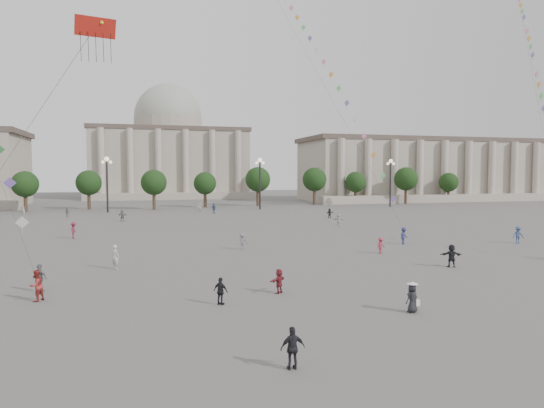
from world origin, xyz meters
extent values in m
plane|color=#53514E|center=(0.00, 0.00, 0.00)|extent=(360.00, 360.00, 0.00)
cube|color=#A49B89|center=(75.00, 95.00, 8.00)|extent=(80.00, 22.00, 16.00)
cube|color=#50423A|center=(75.00, 95.00, 16.60)|extent=(81.60, 22.44, 1.20)
cube|color=#A49B89|center=(75.00, 82.00, 1.00)|extent=(84.00, 4.00, 2.00)
cube|color=#A49B89|center=(0.00, 130.00, 10.00)|extent=(46.00, 30.00, 20.00)
cube|color=#50423A|center=(0.00, 130.00, 20.60)|extent=(46.92, 30.60, 1.20)
cube|color=#A49B89|center=(0.00, 113.00, 1.00)|extent=(48.30, 4.00, 2.00)
cylinder|color=#A49B89|center=(0.00, 130.00, 22.50)|extent=(21.00, 21.00, 5.00)
sphere|color=#989B8D|center=(0.00, 130.00, 25.00)|extent=(21.00, 21.00, 21.00)
cylinder|color=#37291B|center=(-30.00, 78.00, 1.76)|extent=(0.70, 0.70, 3.52)
sphere|color=black|center=(-30.00, 78.00, 5.44)|extent=(5.12, 5.12, 5.12)
cylinder|color=#37291B|center=(-18.00, 78.00, 1.76)|extent=(0.70, 0.70, 3.52)
sphere|color=black|center=(-18.00, 78.00, 5.44)|extent=(5.12, 5.12, 5.12)
cylinder|color=#37291B|center=(-6.00, 78.00, 1.76)|extent=(0.70, 0.70, 3.52)
sphere|color=black|center=(-6.00, 78.00, 5.44)|extent=(5.12, 5.12, 5.12)
cylinder|color=#37291B|center=(6.00, 78.00, 1.76)|extent=(0.70, 0.70, 3.52)
sphere|color=black|center=(6.00, 78.00, 5.44)|extent=(5.12, 5.12, 5.12)
cylinder|color=#37291B|center=(18.00, 78.00, 1.76)|extent=(0.70, 0.70, 3.52)
sphere|color=black|center=(18.00, 78.00, 5.44)|extent=(5.12, 5.12, 5.12)
cylinder|color=#37291B|center=(30.00, 78.00, 1.76)|extent=(0.70, 0.70, 3.52)
sphere|color=black|center=(30.00, 78.00, 5.44)|extent=(5.12, 5.12, 5.12)
cylinder|color=#37291B|center=(42.00, 78.00, 1.76)|extent=(0.70, 0.70, 3.52)
sphere|color=black|center=(42.00, 78.00, 5.44)|extent=(5.12, 5.12, 5.12)
cylinder|color=#37291B|center=(54.00, 78.00, 1.76)|extent=(0.70, 0.70, 3.52)
sphere|color=black|center=(54.00, 78.00, 5.44)|extent=(5.12, 5.12, 5.12)
cylinder|color=#37291B|center=(66.00, 78.00, 1.76)|extent=(0.70, 0.70, 3.52)
sphere|color=black|center=(66.00, 78.00, 5.44)|extent=(5.12, 5.12, 5.12)
cylinder|color=#262628|center=(-15.00, 70.00, 5.00)|extent=(0.36, 0.36, 10.00)
sphere|color=#FFE5B2|center=(-15.00, 70.00, 10.20)|extent=(0.90, 0.90, 0.90)
sphere|color=#FFE5B2|center=(-15.70, 70.00, 9.60)|extent=(0.60, 0.60, 0.60)
sphere|color=#FFE5B2|center=(-14.30, 70.00, 9.60)|extent=(0.60, 0.60, 0.60)
cylinder|color=#262628|center=(15.00, 70.00, 5.00)|extent=(0.36, 0.36, 10.00)
sphere|color=#FFE5B2|center=(15.00, 70.00, 10.20)|extent=(0.90, 0.90, 0.90)
sphere|color=#FFE5B2|center=(14.30, 70.00, 9.60)|extent=(0.60, 0.60, 0.60)
sphere|color=#FFE5B2|center=(15.70, 70.00, 9.60)|extent=(0.60, 0.60, 0.60)
cylinder|color=#262628|center=(45.00, 70.00, 5.00)|extent=(0.36, 0.36, 10.00)
sphere|color=#FFE5B2|center=(45.00, 70.00, 10.20)|extent=(0.90, 0.90, 0.90)
sphere|color=#FFE5B2|center=(44.30, 70.00, 9.60)|extent=(0.60, 0.60, 0.60)
sphere|color=#FFE5B2|center=(45.70, 70.00, 9.60)|extent=(0.60, 0.60, 0.60)
imported|color=#38527E|center=(4.27, 62.49, 0.97)|extent=(1.23, 0.93, 1.94)
imported|color=black|center=(15.07, 5.97, 0.92)|extent=(1.79, 1.03, 1.83)
imported|color=silver|center=(2.17, 66.72, 0.82)|extent=(1.51, 1.31, 1.65)
imported|color=slate|center=(0.71, 19.11, 0.81)|extent=(1.06, 0.63, 1.61)
imported|color=silver|center=(18.31, 36.44, 0.86)|extent=(1.62, 1.30, 1.72)
imported|color=#9E2B3D|center=(12.76, 13.43, 0.75)|extent=(1.11, 0.87, 1.50)
imported|color=black|center=(21.64, 48.10, 0.81)|extent=(1.58, 0.87, 1.63)
imported|color=silver|center=(-29.18, 68.00, 0.79)|extent=(0.67, 0.67, 1.57)
imported|color=slate|center=(-11.69, 51.37, 0.92)|extent=(1.71, 1.42, 1.84)
imported|color=#B9BAB5|center=(-10.90, 12.28, 0.96)|extent=(0.82, 0.83, 1.93)
imported|color=#344876|center=(30.05, 15.43, 0.92)|extent=(1.31, 0.93, 1.84)
imported|color=slate|center=(-21.03, 61.29, 0.83)|extent=(1.05, 0.67, 1.65)
imported|color=maroon|center=(-16.40, 32.22, 0.95)|extent=(0.88, 1.32, 1.90)
imported|color=black|center=(-4.58, -0.21, 0.79)|extent=(0.94, 0.92, 1.58)
imported|color=maroon|center=(-0.62, 1.50, 0.77)|extent=(1.40, 1.24, 1.54)
imported|color=slate|center=(-15.17, 5.82, 0.90)|extent=(1.11, 0.96, 1.79)
imported|color=black|center=(-3.38, -10.00, 0.83)|extent=(0.98, 0.42, 1.67)
imported|color=maroon|center=(-14.91, 3.40, 0.93)|extent=(1.11, 1.15, 1.86)
imported|color=navy|center=(17.94, 18.14, 0.91)|extent=(1.35, 1.18, 1.82)
imported|color=black|center=(5.18, -4.44, 0.78)|extent=(0.88, 0.70, 1.57)
cone|color=white|center=(5.18, -4.44, 1.62)|extent=(0.52, 0.52, 0.14)
cylinder|color=white|center=(5.18, -4.44, 1.56)|extent=(0.60, 0.60, 0.02)
cube|color=white|center=(5.43, -4.59, 0.55)|extent=(0.22, 0.10, 0.35)
cube|color=red|center=(-11.20, 2.01, 15.71)|extent=(2.26, 0.99, 1.02)
cube|color=green|center=(-11.55, 1.97, 15.96)|extent=(0.38, 0.27, 0.34)
cube|color=#213AB5|center=(-10.85, 1.97, 15.96)|extent=(0.38, 0.27, 0.34)
sphere|color=yellow|center=(-11.55, 1.93, 15.96)|extent=(0.20, 0.20, 0.20)
sphere|color=yellow|center=(-10.85, 1.93, 15.96)|extent=(0.20, 0.20, 0.20)
cylinder|color=#3F3F3F|center=(-16.36, 4.77, 8.65)|extent=(0.02, 0.02, 18.33)
cube|color=silver|center=(-15.98, 5.36, 4.50)|extent=(0.76, 0.25, 0.76)
cube|color=#6A4D9B|center=(-17.06, 7.32, 6.90)|extent=(0.76, 0.25, 0.76)
cylinder|color=#3F3F3F|center=(13.26, 38.93, 26.09)|extent=(0.02, 0.02, 65.07)
cube|color=#6A4D9B|center=(17.57, 19.81, 4.69)|extent=(0.76, 0.25, 0.76)
cube|color=#51B15B|center=(17.19, 21.47, 7.25)|extent=(0.76, 0.25, 0.76)
cube|color=orange|center=(16.82, 23.13, 9.61)|extent=(0.76, 0.25, 0.76)
cube|color=#CB6B9A|center=(16.44, 24.80, 11.86)|extent=(0.76, 0.25, 0.76)
cube|color=silver|center=(16.07, 26.46, 14.02)|extent=(0.76, 0.25, 0.76)
cube|color=#6A4D9B|center=(15.70, 28.12, 16.12)|extent=(0.76, 0.25, 0.76)
cube|color=#51B15B|center=(15.32, 29.79, 18.16)|extent=(0.76, 0.25, 0.76)
cube|color=orange|center=(14.95, 31.45, 20.17)|extent=(0.76, 0.25, 0.76)
cube|color=#CB6B9A|center=(14.57, 33.11, 22.13)|extent=(0.76, 0.25, 0.76)
cube|color=silver|center=(14.20, 34.78, 24.07)|extent=(0.76, 0.25, 0.76)
cube|color=#6A4D9B|center=(13.82, 36.44, 25.97)|extent=(0.76, 0.25, 0.76)
cube|color=#51B15B|center=(13.45, 38.10, 27.85)|extent=(0.76, 0.25, 0.76)
cube|color=orange|center=(13.08, 39.77, 29.70)|extent=(0.76, 0.25, 0.76)
cube|color=#CB6B9A|center=(12.70, 41.43, 31.54)|extent=(0.76, 0.25, 0.76)
cylinder|color=#3F3F3F|center=(38.19, 22.94, 20.09)|extent=(0.02, 0.02, 55.54)
cube|color=#6A4D9B|center=(33.27, 15.89, 14.55)|extent=(0.76, 0.25, 0.76)
cube|color=#51B15B|center=(34.25, 17.30, 16.12)|extent=(0.76, 0.25, 0.76)
cube|color=orange|center=(35.23, 18.71, 17.66)|extent=(0.76, 0.25, 0.76)
cube|color=#CB6B9A|center=(36.22, 20.12, 19.17)|extent=(0.76, 0.25, 0.76)
cube|color=silver|center=(37.20, 21.53, 20.66)|extent=(0.76, 0.25, 0.76)
cube|color=#6A4D9B|center=(38.19, 22.94, 22.13)|extent=(0.76, 0.25, 0.76)
cube|color=#51B15B|center=(39.17, 24.35, 23.58)|extent=(0.76, 0.25, 0.76)
cube|color=orange|center=(40.16, 25.76, 25.02)|extent=(0.76, 0.25, 0.76)
cube|color=#CB6B9A|center=(41.14, 27.17, 26.44)|extent=(0.76, 0.25, 0.76)
cube|color=silver|center=(42.12, 28.58, 27.85)|extent=(0.76, 0.25, 0.76)
cube|color=#6A4D9B|center=(43.11, 29.99, 29.24)|extent=(0.76, 0.25, 0.76)
cube|color=#51B15B|center=(44.09, 31.40, 30.62)|extent=(0.76, 0.25, 0.76)
cube|color=orange|center=(45.08, 32.81, 31.99)|extent=(0.76, 0.25, 0.76)
camera|label=1|loc=(-8.92, -27.32, 7.54)|focal=32.00mm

